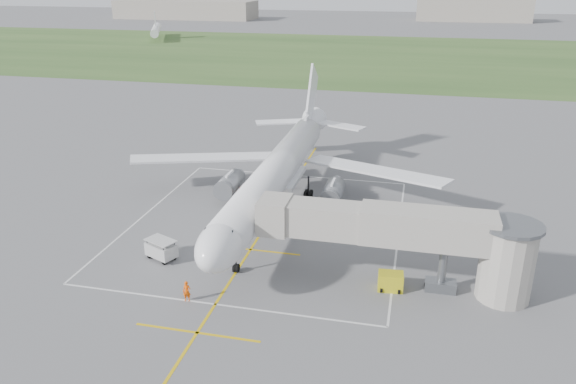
% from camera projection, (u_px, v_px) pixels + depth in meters
% --- Properties ---
extents(ground, '(700.00, 700.00, 0.00)m').
position_uv_depth(ground, '(276.00, 210.00, 64.14)').
color(ground, '#5D5D60').
rests_on(ground, ground).
extents(grass_strip, '(700.00, 120.00, 0.02)m').
position_uv_depth(grass_strip, '(375.00, 56.00, 181.92)').
color(grass_strip, '#2F4E22').
rests_on(grass_strip, ground).
extents(apron_markings, '(28.20, 60.00, 0.01)m').
position_uv_depth(apron_markings, '(262.00, 232.00, 58.87)').
color(apron_markings, gold).
rests_on(apron_markings, ground).
extents(airliner, '(38.93, 46.75, 13.52)m').
position_uv_depth(airliner, '(277.00, 172.00, 63.22)').
color(airliner, white).
rests_on(airliner, ground).
extents(jet_bridge, '(23.40, 5.00, 7.20)m').
position_uv_depth(jet_bridge, '(417.00, 238.00, 46.84)').
color(jet_bridge, '#A6A196').
rests_on(jet_bridge, ground).
extents(gpu_unit, '(2.22, 1.65, 1.59)m').
position_uv_depth(gpu_unit, '(390.00, 282.00, 47.89)').
color(gpu_unit, gold).
rests_on(gpu_unit, ground).
extents(baggage_cart, '(3.31, 2.73, 1.99)m').
position_uv_depth(baggage_cart, '(161.00, 249.00, 52.95)').
color(baggage_cart, '#BABABA').
rests_on(baggage_cart, ground).
extents(ramp_worker_nose, '(0.71, 0.53, 1.80)m').
position_uv_depth(ramp_worker_nose, '(187.00, 291.00, 46.19)').
color(ramp_worker_nose, '#E94F07').
rests_on(ramp_worker_nose, ground).
extents(ramp_worker_wing, '(1.17, 1.14, 1.90)m').
position_uv_depth(ramp_worker_wing, '(241.00, 194.00, 66.19)').
color(ramp_worker_wing, '#D94C06').
rests_on(ramp_worker_wing, ground).
extents(distant_hangars, '(345.00, 49.00, 12.00)m').
position_uv_depth(distant_hangars, '(367.00, 11.00, 305.93)').
color(distant_hangars, gray).
rests_on(distant_hangars, ground).
extents(distant_aircraft, '(203.09, 37.96, 8.85)m').
position_uv_depth(distant_aircraft, '(382.00, 33.00, 213.46)').
color(distant_aircraft, white).
rests_on(distant_aircraft, ground).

